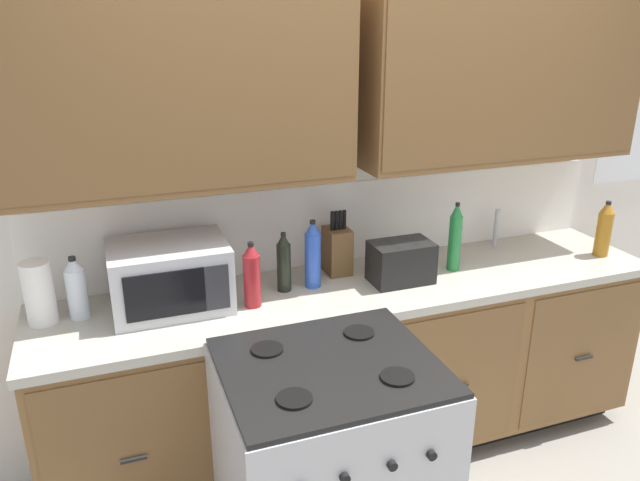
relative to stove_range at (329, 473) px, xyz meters
name	(u,v)px	position (x,y,z in m)	size (l,w,h in m)	color
wall_unit	(347,121)	(0.40, 0.83, 1.16)	(4.06, 0.40, 2.38)	white
counter_run	(359,368)	(0.40, 0.63, 0.00)	(2.89, 0.64, 0.91)	black
stove_range	(329,473)	(0.00, 0.00, 0.00)	(0.76, 0.68, 0.95)	#B7B7BC
microwave	(170,276)	(-0.45, 0.70, 0.58)	(0.48, 0.37, 0.28)	#B7B7BC
toaster	(401,262)	(0.58, 0.60, 0.54)	(0.28, 0.18, 0.19)	black
knife_block	(337,250)	(0.34, 0.79, 0.56)	(0.11, 0.14, 0.31)	brown
sink_faucet	(496,228)	(1.26, 0.84, 0.54)	(0.02, 0.02, 0.20)	#B2B5BA
paper_towel_roll	(39,293)	(-0.95, 0.73, 0.57)	(0.12, 0.12, 0.26)	white
bottle_dark	(284,263)	(0.04, 0.69, 0.57)	(0.06, 0.06, 0.27)	black
bottle_red	(252,275)	(-0.13, 0.59, 0.58)	(0.07, 0.07, 0.29)	maroon
bottle_amber	(604,229)	(1.69, 0.54, 0.58)	(0.08, 0.08, 0.29)	#9E6619
bottle_blue	(313,255)	(0.18, 0.68, 0.60)	(0.07, 0.07, 0.32)	blue
bottle_green	(455,237)	(0.88, 0.64, 0.61)	(0.06, 0.06, 0.34)	#237A38
bottle_clear	(76,288)	(-0.81, 0.72, 0.57)	(0.08, 0.08, 0.27)	silver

